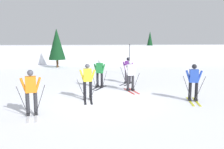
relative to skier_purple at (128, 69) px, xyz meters
The scene contains 11 objects.
ground_plane 4.55m from the skier_purple, 115.11° to the right, with size 120.00×120.00×0.00m, color white.
far_snow_ridge 17.81m from the skier_purple, 96.08° to the left, with size 80.00×9.08×2.15m, color white.
skier_purple is the anchor object (origin of this frame).
skier_blue 5.29m from the skier_purple, 68.44° to the right, with size 0.97×1.64×1.71m.
skier_green 2.27m from the skier_purple, 150.71° to the right, with size 1.12×1.57×1.71m.
skier_orange 7.78m from the skier_purple, 130.07° to the right, with size 0.99×1.64×1.71m.
skier_yellow 4.80m from the skier_purple, 126.07° to the right, with size 1.00×1.61×1.71m.
skier_white 2.29m from the skier_purple, 99.67° to the right, with size 1.00×1.63×1.71m.
trail_marker_pole 4.09m from the skier_purple, 75.54° to the left, with size 0.05×0.05×2.50m, color black.
conifer_far_left 11.67m from the skier_purple, 116.91° to the left, with size 1.75×1.75×4.04m.
conifer_far_centre 16.97m from the skier_purple, 67.33° to the left, with size 1.41×1.41×4.04m.
Camera 1 is at (-1.49, -10.69, 2.74)m, focal length 37.53 mm.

